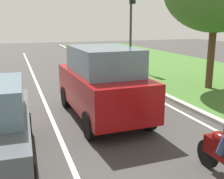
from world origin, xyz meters
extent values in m
plane|color=#383533|center=(0.00, 14.00, 0.00)|extent=(60.00, 60.00, 0.00)
cube|color=silver|center=(-0.70, 14.00, 0.00)|extent=(0.12, 32.00, 0.01)
cube|color=silver|center=(3.60, 14.00, 0.00)|extent=(0.12, 32.00, 0.01)
cube|color=#3D6628|center=(8.50, 14.00, 0.03)|extent=(9.00, 48.00, 0.06)
cube|color=#9E9B93|center=(4.10, 14.00, 0.06)|extent=(0.24, 48.00, 0.12)
cube|color=maroon|center=(0.88, 9.33, 0.93)|extent=(2.01, 4.55, 1.10)
cube|color=slate|center=(0.89, 9.18, 1.88)|extent=(1.77, 2.74, 0.80)
cylinder|color=black|center=(-0.03, 10.84, 0.38)|extent=(0.24, 0.77, 0.76)
cylinder|color=black|center=(1.72, 10.88, 0.38)|extent=(0.24, 0.77, 0.76)
cylinder|color=black|center=(0.05, 7.78, 0.38)|extent=(0.24, 0.77, 0.76)
cylinder|color=black|center=(1.80, 7.83, 0.38)|extent=(0.24, 0.77, 0.76)
cylinder|color=black|center=(-1.50, 8.51, 0.32)|extent=(0.24, 0.65, 0.64)
ellipsoid|color=#590A0A|center=(2.03, 5.17, 0.80)|extent=(0.29, 0.51, 0.24)
cylinder|color=black|center=(2.03, 5.52, 0.30)|extent=(0.11, 0.60, 0.60)
cylinder|color=navy|center=(1.85, 4.89, 0.80)|extent=(0.17, 0.30, 0.45)
cylinder|color=#2D2D2D|center=(5.37, 17.48, 2.69)|extent=(0.14, 0.14, 5.37)
sphere|color=black|center=(5.37, 17.15, 4.26)|extent=(0.20, 0.20, 0.20)
cylinder|color=#4C331E|center=(6.72, 11.42, 1.39)|extent=(0.32, 0.32, 2.78)
camera|label=1|loc=(-1.70, 1.09, 3.03)|focal=44.60mm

